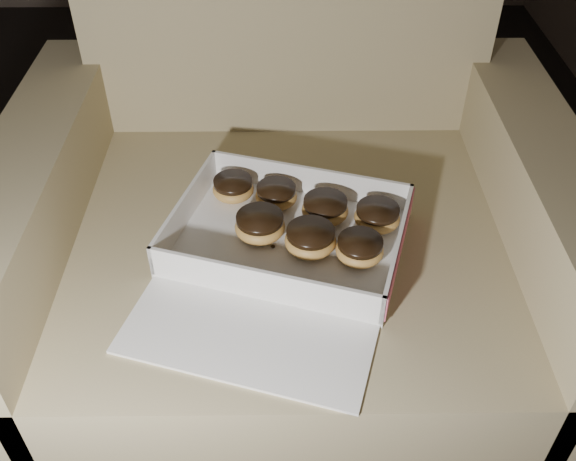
{
  "coord_description": "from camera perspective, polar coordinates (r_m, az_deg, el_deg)",
  "views": [
    {
      "loc": [
        0.92,
        -0.57,
        1.13
      ],
      "look_at": [
        0.92,
        0.19,
        0.47
      ],
      "focal_mm": 40.0,
      "sensor_mm": 36.0,
      "label": 1
    }
  ],
  "objects": [
    {
      "name": "crumb_c",
      "position": [
        0.99,
        -8.75,
        -3.04
      ],
      "size": [
        0.01,
        0.01,
        0.0
      ],
      "primitive_type": "ellipsoid",
      "color": "black",
      "rests_on": "bakery_box"
    },
    {
      "name": "crumb_d",
      "position": [
        0.96,
        -5.12,
        -4.51
      ],
      "size": [
        0.01,
        0.01,
        0.0
      ],
      "primitive_type": "ellipsoid",
      "color": "black",
      "rests_on": "bakery_box"
    },
    {
      "name": "crumb_b",
      "position": [
        1.01,
        -1.34,
        -1.43
      ],
      "size": [
        0.01,
        0.01,
        0.0
      ],
      "primitive_type": "ellipsoid",
      "color": "black",
      "rests_on": "bakery_box"
    },
    {
      "name": "donut_b",
      "position": [
        0.98,
        6.39,
        -1.63
      ],
      "size": [
        0.07,
        0.07,
        0.04
      ],
      "color": "#C09243",
      "rests_on": "bakery_box"
    },
    {
      "name": "donut_e",
      "position": [
        1.05,
        3.31,
        1.94
      ],
      "size": [
        0.08,
        0.08,
        0.04
      ],
      "color": "#C09243",
      "rests_on": "bakery_box"
    },
    {
      "name": "donut_c",
      "position": [
        1.05,
        7.93,
        1.25
      ],
      "size": [
        0.07,
        0.07,
        0.04
      ],
      "color": "#C09243",
      "rests_on": "bakery_box"
    },
    {
      "name": "donut_d",
      "position": [
        1.08,
        -1.05,
        3.19
      ],
      "size": [
        0.07,
        0.07,
        0.04
      ],
      "color": "#C09243",
      "rests_on": "bakery_box"
    },
    {
      "name": "armchair",
      "position": [
        1.2,
        0.0,
        -2.17
      ],
      "size": [
        0.94,
        0.79,
        0.98
      ],
      "color": "#90815C",
      "rests_on": "floor"
    },
    {
      "name": "donut_f",
      "position": [
        1.1,
        -4.89,
        3.81
      ],
      "size": [
        0.07,
        0.07,
        0.04
      ],
      "color": "#C09243",
      "rests_on": "bakery_box"
    },
    {
      "name": "donut_a",
      "position": [
        0.99,
        2.0,
        -0.77
      ],
      "size": [
        0.08,
        0.08,
        0.04
      ],
      "color": "#C09243",
      "rests_on": "bakery_box"
    },
    {
      "name": "bakery_box",
      "position": [
        0.99,
        -0.45,
        -2.06
      ],
      "size": [
        0.46,
        0.5,
        0.06
      ],
      "rotation": [
        0.0,
        0.0,
        -0.3
      ],
      "color": "white",
      "rests_on": "armchair"
    },
    {
      "name": "donut_g",
      "position": [
        1.02,
        -2.51,
        0.47
      ],
      "size": [
        0.08,
        0.08,
        0.04
      ],
      "color": "#C09243",
      "rests_on": "bakery_box"
    },
    {
      "name": "crumb_a",
      "position": [
        0.95,
        -0.15,
        -4.85
      ],
      "size": [
        0.01,
        0.01,
        0.0
      ],
      "primitive_type": "ellipsoid",
      "color": "black",
      "rests_on": "bakery_box"
    }
  ]
}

